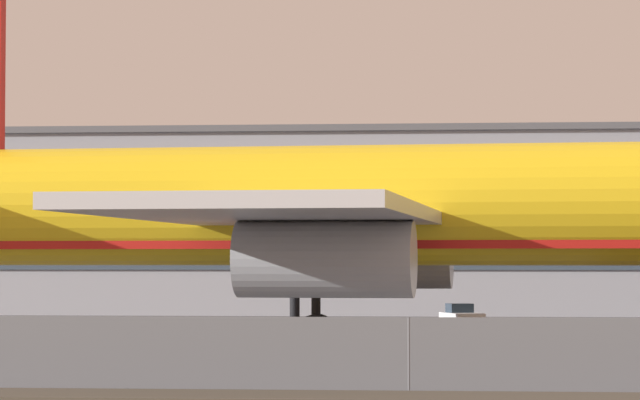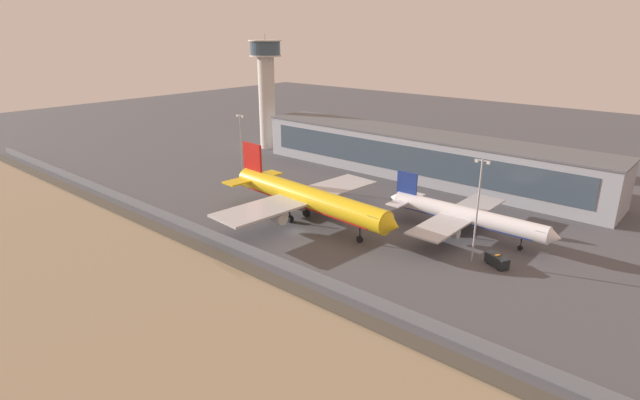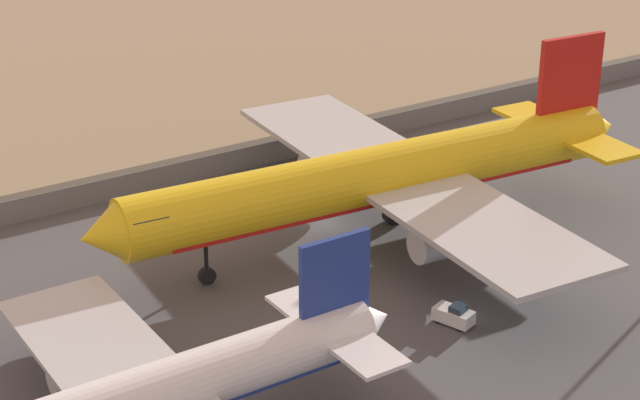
# 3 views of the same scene
# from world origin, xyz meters

# --- Properties ---
(ground_plane) EXTENTS (500.00, 500.00, 0.00)m
(ground_plane) POSITION_xyz_m (0.00, 0.00, 0.00)
(ground_plane) COLOR #4C4C51
(perimeter_fence) EXTENTS (280.00, 0.10, 2.45)m
(perimeter_fence) POSITION_xyz_m (0.00, -16.00, 1.22)
(perimeter_fence) COLOR slate
(perimeter_fence) RESTS_ON ground
(cargo_jet_yellow) EXTENTS (55.73, 47.71, 16.82)m
(cargo_jet_yellow) POSITION_xyz_m (-2.58, 6.28, 6.42)
(cargo_jet_yellow) COLOR yellow
(cargo_jet_yellow) RESTS_ON ground
(baggage_tug) EXTENTS (2.54, 3.54, 1.80)m
(baggage_tug) POSITION_xyz_m (1.93, 21.70, 0.81)
(baggage_tug) COLOR white
(baggage_tug) RESTS_ON ground
(terminal_building) EXTENTS (118.31, 17.93, 14.40)m
(terminal_building) POSITION_xyz_m (-1.86, 59.89, 7.21)
(terminal_building) COLOR #9EA3AD
(terminal_building) RESTS_ON ground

